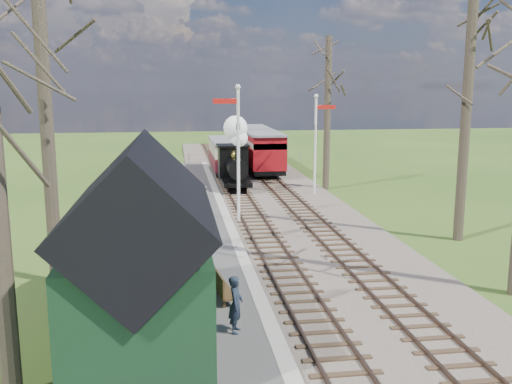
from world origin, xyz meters
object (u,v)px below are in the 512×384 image
at_px(red_carriage_b, 253,144).
at_px(semaphore_near, 237,144).
at_px(coach, 226,155).
at_px(semaphore_far, 317,137).
at_px(locomotive, 235,158).
at_px(bench, 221,287).
at_px(person, 236,304).
at_px(sign_board, 201,274).
at_px(station_shed, 142,255).
at_px(red_carriage_a, 264,152).

bearing_deg(red_carriage_b, semaphore_near, -99.93).
height_order(semaphore_near, coach, semaphore_near).
xyz_separation_m(semaphore_far, locomotive, (-4.39, 2.19, -1.35)).
height_order(bench, person, person).
distance_m(semaphore_near, sign_board, 9.57).
distance_m(semaphore_far, red_carriage_b, 13.47).
relative_size(coach, person, 4.85).
xyz_separation_m(station_shed, semaphore_near, (3.53, 12.00, 1.35)).
bearing_deg(person, red_carriage_b, 6.55).
relative_size(station_shed, person, 4.41).
bearing_deg(bench, semaphore_near, 81.10).
height_order(semaphore_far, person, semaphore_far).
xyz_separation_m(locomotive, red_carriage_a, (2.61, 5.56, -0.34)).
height_order(semaphore_near, locomotive, semaphore_near).
bearing_deg(station_shed, locomotive, 78.02).
xyz_separation_m(semaphore_far, red_carriage_b, (-1.77, 13.25, -1.69)).
relative_size(station_shed, red_carriage_b, 1.09).
relative_size(red_carriage_a, person, 4.03).
relative_size(semaphore_far, coach, 0.83).
distance_m(semaphore_far, coach, 9.53).
bearing_deg(person, station_shed, 106.85).
bearing_deg(coach, bench, -95.46).
bearing_deg(station_shed, red_carriage_b, 77.55).
distance_m(station_shed, sign_board, 3.79).
bearing_deg(bench, coach, 84.54).
xyz_separation_m(semaphore_far, person, (-6.49, -17.94, -2.44)).
bearing_deg(station_shed, semaphore_far, 64.28).
bearing_deg(red_carriage_b, station_shed, -102.45).
relative_size(station_shed, locomotive, 1.46).
relative_size(station_shed, semaphore_near, 1.01).
height_order(red_carriage_b, bench, red_carriage_b).
bearing_deg(red_carriage_a, station_shed, -105.00).
height_order(station_shed, person, station_shed).
relative_size(coach, red_carriage_a, 1.20).
bearing_deg(person, semaphore_far, -4.74).
relative_size(semaphore_far, red_carriage_a, 0.99).
height_order(semaphore_far, red_carriage_a, semaphore_far).
relative_size(semaphore_near, sign_board, 6.27).
relative_size(semaphore_near, semaphore_far, 1.09).
bearing_deg(sign_board, semaphore_far, 64.19).
height_order(coach, bench, coach).
height_order(semaphore_far, sign_board, semaphore_far).
relative_size(red_carriage_a, bench, 3.92).
height_order(sign_board, person, person).
bearing_deg(semaphore_near, bench, -98.90).
height_order(semaphore_far, coach, semaphore_far).
bearing_deg(sign_board, person, -76.96).
height_order(station_shed, sign_board, station_shed).
distance_m(semaphore_near, person, 12.31).
bearing_deg(sign_board, red_carriage_a, 76.52).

